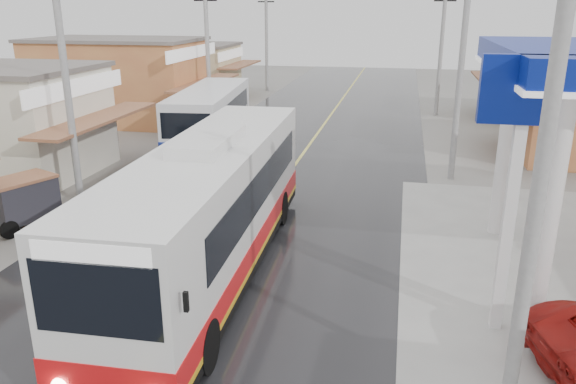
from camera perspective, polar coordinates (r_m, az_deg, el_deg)
name	(u,v)px	position (r m, az deg, el deg)	size (l,w,h in m)	color
ground	(151,366)	(12.53, -13.75, -16.80)	(120.00, 120.00, 0.00)	slate
road	(292,169)	(25.61, 0.39, 2.32)	(12.00, 90.00, 0.02)	black
centre_line	(292,169)	(25.60, 0.39, 2.35)	(0.15, 90.00, 0.01)	#D8CC4C
shopfronts_left	(71,141)	(33.21, -21.17, 4.81)	(11.00, 44.00, 5.20)	tan
utility_poles_left	(158,156)	(28.66, -13.09, 3.57)	(1.60, 50.00, 8.00)	gray
utility_poles_right	(450,179)	(25.25, 16.17, 1.32)	(1.60, 36.00, 8.00)	gray
coach_bus	(212,208)	(15.35, -7.72, -1.66)	(3.14, 12.62, 3.92)	silver
second_bus	(210,118)	(29.10, -7.89, 7.49)	(3.54, 9.58, 3.11)	silver
cyclist	(148,203)	(19.90, -14.01, -1.07)	(1.01, 1.95, 2.01)	black
tricycle_near	(22,199)	(20.75, -25.42, -0.64)	(2.16, 2.60, 1.70)	#26262D
tyre_stack	(37,245)	(18.74, -24.11, -4.90)	(0.82, 0.82, 0.42)	black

